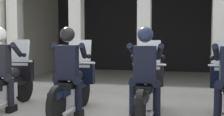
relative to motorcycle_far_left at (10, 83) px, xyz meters
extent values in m
plane|color=#A8A59E|center=(2.04, 2.74, -0.50)|extent=(80.00, 80.00, 0.00)
cube|color=black|center=(2.30, 7.02, 0.96)|extent=(8.70, 0.24, 2.92)
cube|color=beige|center=(-1.95, 4.91, 0.96)|extent=(0.30, 4.62, 2.92)
cube|color=silver|center=(-1.55, 2.95, 0.74)|extent=(0.35, 0.36, 2.48)
cube|color=silver|center=(0.38, 2.95, 0.74)|extent=(0.35, 0.36, 2.48)
cube|color=silver|center=(2.30, 2.95, 0.74)|extent=(0.35, 0.36, 2.48)
cube|color=silver|center=(4.23, 2.95, 0.74)|extent=(0.35, 0.36, 2.48)
cube|color=#B7B5AD|center=(2.30, 2.45, -0.44)|extent=(8.30, 0.24, 0.12)
cylinder|color=black|center=(0.00, 0.58, -0.18)|extent=(0.09, 0.64, 0.64)
cube|color=black|center=(0.00, 0.58, 0.03)|extent=(0.14, 0.44, 0.08)
cube|color=silver|center=(0.00, -0.17, -0.13)|extent=(0.28, 0.44, 0.28)
cube|color=black|center=(0.00, -0.12, 0.00)|extent=(0.18, 1.24, 0.16)
ellipsoid|color=black|center=(0.00, 0.10, 0.18)|extent=(0.26, 0.48, 0.22)
cube|color=black|center=(0.00, -0.30, 0.07)|extent=(0.24, 0.52, 0.10)
cylinder|color=silver|center=(0.00, 0.52, 0.06)|extent=(0.05, 0.24, 0.53)
cube|color=black|center=(0.00, 0.46, 0.20)|extent=(0.52, 0.16, 0.44)
sphere|color=silver|center=(0.00, 0.56, 0.22)|extent=(0.18, 0.18, 0.18)
cube|color=silver|center=(0.00, 0.44, 0.57)|extent=(0.40, 0.14, 0.54)
cylinder|color=silver|center=(0.00, 0.36, 0.40)|extent=(0.62, 0.04, 0.04)
cylinder|color=silver|center=(0.12, -0.52, -0.32)|extent=(0.07, 0.55, 0.07)
cube|color=black|center=(0.00, -0.32, 0.47)|extent=(0.36, 0.22, 0.60)
cube|color=black|center=(0.00, -0.20, 0.49)|extent=(0.05, 0.02, 0.32)
sphere|color=tan|center=(0.00, -0.30, 0.92)|extent=(0.21, 0.21, 0.21)
sphere|color=silver|center=(0.00, -0.30, 0.95)|extent=(0.26, 0.26, 0.26)
cylinder|color=black|center=(0.14, -0.30, 0.16)|extent=(0.26, 0.29, 0.17)
cylinder|color=black|center=(0.20, -0.30, -0.12)|extent=(0.12, 0.12, 0.53)
cube|color=black|center=(0.20, -0.29, -0.44)|extent=(0.11, 0.26, 0.12)
cylinder|color=black|center=(0.22, -0.09, 0.66)|extent=(0.19, 0.48, 0.31)
sphere|color=black|center=(0.26, 0.12, 0.55)|extent=(0.09, 0.09, 0.09)
sphere|color=black|center=(-0.26, 0.12, 0.55)|extent=(0.09, 0.09, 0.09)
cylinder|color=black|center=(1.36, 0.50, -0.18)|extent=(0.09, 0.64, 0.64)
cylinder|color=black|center=(1.36, -0.90, -0.18)|extent=(0.09, 0.64, 0.64)
cube|color=black|center=(1.36, 0.50, 0.03)|extent=(0.14, 0.44, 0.08)
cube|color=silver|center=(1.36, -0.25, -0.13)|extent=(0.28, 0.44, 0.28)
cube|color=black|center=(1.36, -0.20, 0.00)|extent=(0.18, 1.24, 0.16)
ellipsoid|color=black|center=(1.36, 0.02, 0.18)|extent=(0.26, 0.48, 0.22)
cube|color=black|center=(1.36, -0.38, 0.07)|extent=(0.24, 0.52, 0.10)
cube|color=black|center=(1.36, -0.84, 0.00)|extent=(0.16, 0.48, 0.10)
cylinder|color=silver|center=(1.36, 0.44, 0.06)|extent=(0.05, 0.24, 0.53)
cube|color=black|center=(1.36, 0.38, 0.20)|extent=(0.52, 0.16, 0.44)
sphere|color=silver|center=(1.36, 0.48, 0.22)|extent=(0.18, 0.18, 0.18)
cube|color=silver|center=(1.36, 0.36, 0.57)|extent=(0.40, 0.14, 0.54)
cylinder|color=silver|center=(1.36, 0.28, 0.40)|extent=(0.62, 0.04, 0.04)
cylinder|color=silver|center=(1.48, -0.60, -0.32)|extent=(0.07, 0.55, 0.07)
cube|color=black|center=(1.36, -0.40, 0.47)|extent=(0.36, 0.22, 0.60)
cube|color=#591414|center=(1.36, -0.28, 0.49)|extent=(0.05, 0.02, 0.32)
sphere|color=tan|center=(1.36, -0.38, 0.92)|extent=(0.21, 0.21, 0.21)
sphere|color=black|center=(1.36, -0.38, 0.95)|extent=(0.26, 0.26, 0.26)
cylinder|color=black|center=(1.50, -0.38, 0.16)|extent=(0.26, 0.29, 0.17)
cylinder|color=black|center=(1.56, -0.38, -0.12)|extent=(0.12, 0.12, 0.53)
cube|color=black|center=(1.56, -0.37, -0.44)|extent=(0.11, 0.26, 0.12)
cylinder|color=black|center=(1.22, -0.38, 0.16)|extent=(0.26, 0.29, 0.17)
cylinder|color=black|center=(1.16, -0.38, -0.12)|extent=(0.12, 0.12, 0.53)
cube|color=black|center=(1.16, -0.37, -0.44)|extent=(0.11, 0.26, 0.12)
cylinder|color=black|center=(1.58, -0.17, 0.66)|extent=(0.19, 0.48, 0.31)
sphere|color=black|center=(1.62, 0.04, 0.55)|extent=(0.09, 0.09, 0.09)
cylinder|color=black|center=(1.14, -0.17, 0.66)|extent=(0.19, 0.48, 0.31)
sphere|color=black|center=(1.10, 0.04, 0.55)|extent=(0.09, 0.09, 0.09)
cylinder|color=black|center=(2.72, 0.47, -0.18)|extent=(0.09, 0.64, 0.64)
cylinder|color=black|center=(2.72, -0.93, -0.18)|extent=(0.09, 0.64, 0.64)
cube|color=black|center=(2.72, 0.47, 0.03)|extent=(0.14, 0.44, 0.08)
cube|color=silver|center=(2.72, -0.28, -0.13)|extent=(0.28, 0.44, 0.28)
cube|color=black|center=(2.72, -0.23, 0.00)|extent=(0.18, 1.24, 0.16)
ellipsoid|color=#B2B2B7|center=(2.72, -0.01, 0.18)|extent=(0.26, 0.48, 0.22)
cube|color=black|center=(2.72, -0.41, 0.07)|extent=(0.24, 0.52, 0.10)
cube|color=black|center=(2.72, -0.87, 0.00)|extent=(0.16, 0.48, 0.10)
cylinder|color=silver|center=(2.72, 0.41, 0.06)|extent=(0.05, 0.24, 0.53)
cube|color=black|center=(2.72, 0.35, 0.20)|extent=(0.52, 0.16, 0.44)
sphere|color=silver|center=(2.72, 0.45, 0.22)|extent=(0.18, 0.18, 0.18)
cube|color=silver|center=(2.72, 0.33, 0.57)|extent=(0.40, 0.14, 0.54)
cylinder|color=silver|center=(2.72, 0.25, 0.40)|extent=(0.62, 0.04, 0.04)
cylinder|color=silver|center=(2.84, -0.63, -0.32)|extent=(0.07, 0.55, 0.07)
cube|color=black|center=(2.72, -0.43, 0.47)|extent=(0.36, 0.22, 0.60)
cube|color=#591414|center=(2.72, -0.31, 0.49)|extent=(0.05, 0.02, 0.32)
sphere|color=tan|center=(2.72, -0.41, 0.92)|extent=(0.21, 0.21, 0.21)
sphere|color=#191E38|center=(2.72, -0.41, 0.95)|extent=(0.26, 0.26, 0.26)
cylinder|color=black|center=(2.86, -0.41, 0.16)|extent=(0.26, 0.29, 0.17)
cylinder|color=black|center=(2.92, -0.41, -0.12)|extent=(0.12, 0.12, 0.53)
cylinder|color=black|center=(2.58, -0.41, 0.16)|extent=(0.26, 0.29, 0.17)
cylinder|color=black|center=(2.52, -0.41, -0.12)|extent=(0.12, 0.12, 0.53)
cylinder|color=black|center=(2.94, -0.20, 0.66)|extent=(0.19, 0.48, 0.31)
sphere|color=black|center=(2.98, 0.01, 0.55)|extent=(0.09, 0.09, 0.09)
cylinder|color=black|center=(2.50, -0.20, 0.66)|extent=(0.19, 0.48, 0.31)
sphere|color=black|center=(2.46, 0.01, 0.55)|extent=(0.09, 0.09, 0.09)
cylinder|color=black|center=(4.08, 0.55, -0.18)|extent=(0.09, 0.64, 0.64)
cube|color=black|center=(4.08, 0.55, 0.03)|extent=(0.14, 0.44, 0.08)
cylinder|color=silver|center=(4.08, 0.49, 0.06)|extent=(0.05, 0.24, 0.53)
sphere|color=silver|center=(4.08, 0.53, 0.22)|extent=(0.18, 0.18, 0.18)
cylinder|color=black|center=(3.94, -0.33, 0.16)|extent=(0.26, 0.29, 0.17)
cylinder|color=black|center=(3.88, -0.33, -0.12)|extent=(0.12, 0.12, 0.53)
cylinder|color=black|center=(3.86, -0.12, 0.66)|extent=(0.19, 0.48, 0.31)
sphere|color=black|center=(3.82, 0.09, 0.55)|extent=(0.09, 0.09, 0.09)
camera|label=1|loc=(3.31, -5.52, 0.96)|focal=50.19mm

